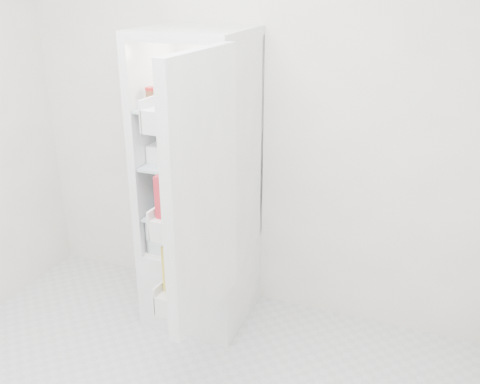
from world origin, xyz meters
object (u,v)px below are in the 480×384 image
at_px(fridge_door, 197,197).
at_px(refrigerator, 203,217).
at_px(mushroom_bowl, 171,202).
at_px(red_cabbage, 228,193).

bearing_deg(fridge_door, refrigerator, 27.94).
bearing_deg(refrigerator, fridge_door, -66.44).
distance_m(mushroom_bowl, fridge_door, 0.76).
bearing_deg(refrigerator, mushroom_bowl, -147.28).
height_order(red_cabbage, fridge_door, fridge_door).
distance_m(refrigerator, fridge_door, 0.82).
height_order(red_cabbage, mushroom_bowl, red_cabbage).
bearing_deg(red_cabbage, refrigerator, -159.86).
relative_size(mushroom_bowl, fridge_door, 0.12).
bearing_deg(mushroom_bowl, refrigerator, 32.72).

